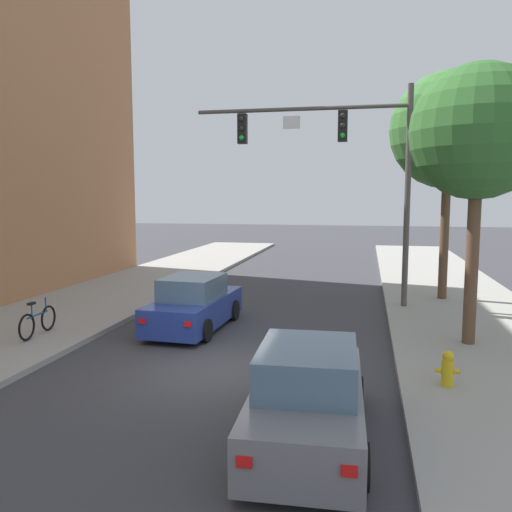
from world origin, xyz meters
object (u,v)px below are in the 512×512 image
object	(u,v)px
car_following_grey	(308,398)
street_tree_nearest	(478,133)
car_lead_blue	(194,305)
bicycle_leaning	(38,321)
traffic_signal_mast	(344,154)
fire_hydrant	(448,368)
street_tree_second	(449,131)

from	to	relation	value
car_following_grey	street_tree_nearest	size ratio (longest dim) A/B	0.61
car_lead_blue	bicycle_leaning	bearing A→B (deg)	-150.30
traffic_signal_mast	bicycle_leaning	distance (m)	11.09
street_tree_nearest	car_lead_blue	bearing A→B (deg)	176.53
bicycle_leaning	traffic_signal_mast	bearing A→B (deg)	37.68
car_lead_blue	street_tree_nearest	bearing A→B (deg)	-3.47
bicycle_leaning	street_tree_nearest	world-z (taller)	street_tree_nearest
fire_hydrant	car_following_grey	bearing A→B (deg)	-133.57
traffic_signal_mast	car_following_grey	world-z (taller)	traffic_signal_mast
fire_hydrant	street_tree_nearest	distance (m)	6.06
bicycle_leaning	street_tree_second	xyz separation A→B (m)	(11.53, 7.80, 5.74)
car_lead_blue	bicycle_leaning	distance (m)	4.33
car_following_grey	bicycle_leaning	distance (m)	8.95
traffic_signal_mast	car_following_grey	bearing A→B (deg)	-90.20
fire_hydrant	street_tree_second	bearing A→B (deg)	83.00
traffic_signal_mast	fire_hydrant	distance (m)	9.47
car_lead_blue	fire_hydrant	bearing A→B (deg)	-29.76
bicycle_leaning	street_tree_second	size ratio (longest dim) A/B	0.21
traffic_signal_mast	street_tree_second	distance (m)	4.11
fire_hydrant	street_tree_second	size ratio (longest dim) A/B	0.09
car_following_grey	street_tree_second	bearing A→B (deg)	73.09
car_following_grey	street_tree_nearest	bearing A→B (deg)	59.54
fire_hydrant	traffic_signal_mast	bearing A→B (deg)	107.75
traffic_signal_mast	street_tree_nearest	world-z (taller)	traffic_signal_mast
bicycle_leaning	fire_hydrant	xyz separation A→B (m)	(10.37, -1.64, -0.03)
traffic_signal_mast	car_lead_blue	size ratio (longest dim) A/B	1.74
traffic_signal_mast	car_lead_blue	world-z (taller)	traffic_signal_mast
car_lead_blue	fire_hydrant	distance (m)	7.62
traffic_signal_mast	bicycle_leaning	world-z (taller)	traffic_signal_mast
car_lead_blue	car_following_grey	world-z (taller)	same
bicycle_leaning	fire_hydrant	bearing A→B (deg)	-8.98
fire_hydrant	street_tree_second	distance (m)	11.12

